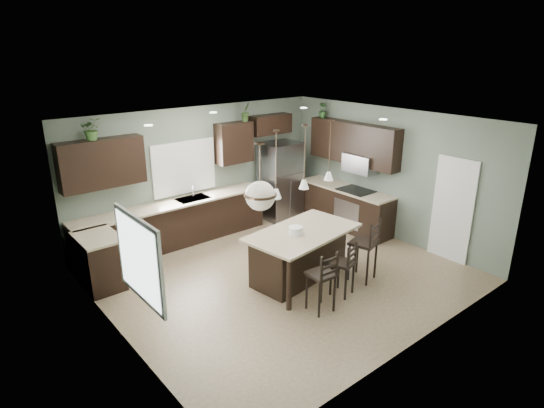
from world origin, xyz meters
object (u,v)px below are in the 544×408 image
(serving_dish, at_px, (296,231))
(kitchen_island, at_px, (302,255))
(refrigerator, at_px, (280,181))
(plant_back_left, at_px, (91,129))
(bar_stool_right, at_px, (363,249))
(bar_stool_center, at_px, (342,269))
(bar_stool_left, at_px, (321,281))

(serving_dish, bearing_deg, kitchen_island, 7.77)
(refrigerator, bearing_deg, serving_dish, -125.89)
(kitchen_island, relative_size, plant_back_left, 5.00)
(serving_dish, height_order, bar_stool_right, bar_stool_right)
(refrigerator, relative_size, plant_back_left, 4.56)
(bar_stool_center, bearing_deg, bar_stool_right, -4.20)
(refrigerator, height_order, bar_stool_center, refrigerator)
(bar_stool_center, bearing_deg, refrigerator, 50.25)
(plant_back_left, bearing_deg, kitchen_island, -49.52)
(bar_stool_left, xyz_separation_m, bar_stool_center, (0.64, 0.12, -0.04))
(serving_dish, xyz_separation_m, bar_stool_center, (0.34, -0.80, -0.52))
(kitchen_island, bearing_deg, plant_back_left, 122.71)
(refrigerator, bearing_deg, bar_stool_right, -105.41)
(bar_stool_right, bearing_deg, kitchen_island, 123.45)
(kitchen_island, distance_m, bar_stool_center, 0.84)
(kitchen_island, xyz_separation_m, plant_back_left, (-2.46, 2.88, 2.14))
(bar_stool_left, bearing_deg, refrigerator, 62.46)
(kitchen_island, distance_m, plant_back_left, 4.35)
(kitchen_island, relative_size, serving_dish, 8.44)
(plant_back_left, bearing_deg, serving_dish, -52.13)
(refrigerator, height_order, bar_stool_left, refrigerator)
(plant_back_left, bearing_deg, refrigerator, -3.31)
(bar_stool_center, height_order, bar_stool_right, bar_stool_right)
(kitchen_island, bearing_deg, refrigerator, 48.96)
(bar_stool_left, height_order, bar_stool_right, bar_stool_right)
(bar_stool_center, distance_m, bar_stool_right, 0.69)
(kitchen_island, xyz_separation_m, bar_stool_right, (0.81, -0.70, 0.12))
(kitchen_island, height_order, serving_dish, serving_dish)
(bar_stool_right, bearing_deg, serving_dish, 130.55)
(serving_dish, relative_size, bar_stool_right, 0.21)
(refrigerator, distance_m, bar_stool_center, 3.85)
(kitchen_island, height_order, plant_back_left, plant_back_left)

